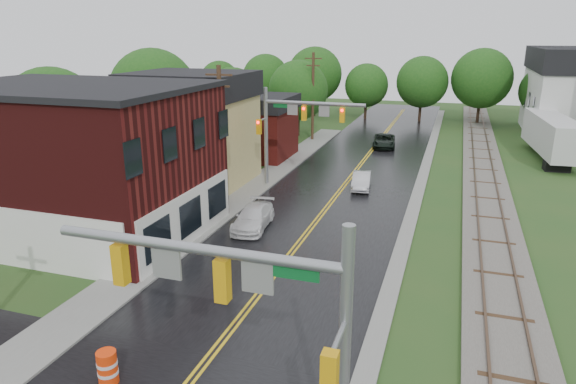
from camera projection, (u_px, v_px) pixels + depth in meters
The scene contains 20 objects.
main_road at pixel (348, 180), 39.56m from camera, with size 10.00×90.00×0.02m, color black.
curb_right at pixel (425, 170), 42.48m from camera, with size 0.80×70.00×0.12m, color gray.
sidewalk_left at pixel (249, 191), 36.87m from camera, with size 2.40×50.00×0.12m, color gray.
brick_building at pixel (74, 160), 28.44m from camera, with size 14.30×10.30×8.30m.
yellow_house at pixel (194, 141), 38.26m from camera, with size 8.00×7.00×6.40m, color tan.
darkred_building at pixel (252, 133), 46.42m from camera, with size 7.00×6.00×4.40m, color #3F0F0C.
railroad at pixel (484, 174), 41.08m from camera, with size 3.20×80.00×0.30m.
traffic_signal_near at pixel (254, 306), 11.65m from camera, with size 7.34×0.30×7.20m.
traffic_signal_far at pixel (294, 120), 36.39m from camera, with size 7.34×0.43×7.20m.
utility_pole_b at pixel (221, 133), 32.92m from camera, with size 1.80×0.28×9.00m.
utility_pole_c at pixel (313, 95), 52.88m from camera, with size 1.80×0.28×9.00m.
tree_left_a at pixel (54, 117), 36.60m from camera, with size 6.80×6.80×8.67m.
tree_left_b at pixel (155, 94), 44.90m from camera, with size 7.60×7.60×9.69m.
tree_left_c at pixel (234, 99), 51.32m from camera, with size 6.00×6.00×7.65m.
tree_left_e at pixel (299, 92), 55.18m from camera, with size 6.40×6.40×8.16m.
suv_dark at pixel (384, 141), 50.73m from camera, with size 2.13×4.61×1.28m, color black.
sedan_silver at pixel (361, 181), 37.30m from camera, with size 1.26×3.62×1.19m, color silver.
pickup_white at pixel (253, 218), 29.76m from camera, with size 1.78×4.37×1.27m, color silver.
semi_trailer at pixel (552, 134), 45.56m from camera, with size 3.64×12.11×3.78m.
construction_barrel at pixel (108, 367), 16.55m from camera, with size 0.64×0.64×1.15m, color #F5380A.
Camera 1 is at (7.45, -7.59, 10.91)m, focal length 32.00 mm.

